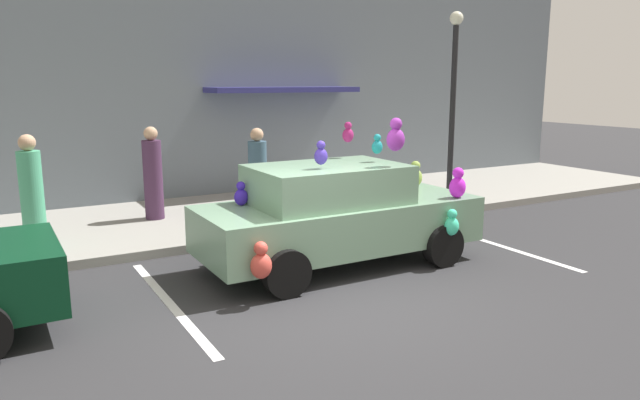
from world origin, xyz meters
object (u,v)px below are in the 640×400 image
Objects in this scene: teddy_bear_on_sidewalk at (255,203)px; pedestrian_by_lamp at (32,195)px; pedestrian_walking_past at (153,176)px; street_lamp_post at (453,89)px; pedestrian_near_shopfront at (258,174)px; plush_covered_car at (338,214)px.

pedestrian_by_lamp is at bearing 178.08° from teddy_bear_on_sidewalk.
teddy_bear_on_sidewalk is 0.45× the size of pedestrian_walking_past.
pedestrian_near_shopfront is at bearing 165.01° from street_lamp_post.
street_lamp_post is at bearing -5.29° from teddy_bear_on_sidewalk.
pedestrian_near_shopfront is at bearing 87.54° from plush_covered_car.
plush_covered_car is at bearing -85.03° from teddy_bear_on_sidewalk.
pedestrian_walking_past is at bearing 27.63° from pedestrian_by_lamp.
plush_covered_car is 2.40× the size of pedestrian_walking_past.
pedestrian_near_shopfront is 0.97× the size of pedestrian_walking_past.
pedestrian_walking_past reaches higher than pedestrian_near_shopfront.
pedestrian_walking_past is (-1.91, 0.59, 0.03)m from pedestrian_near_shopfront.
pedestrian_near_shopfront is (-4.02, 1.08, -1.65)m from street_lamp_post.
street_lamp_post is 2.27× the size of pedestrian_walking_past.
pedestrian_near_shopfront is at bearing 61.34° from teddy_bear_on_sidewalk.
teddy_bear_on_sidewalk is 0.46× the size of pedestrian_near_shopfront.
teddy_bear_on_sidewalk is 0.20× the size of street_lamp_post.
pedestrian_near_shopfront is 4.10m from pedestrian_by_lamp.
pedestrian_by_lamp reaches higher than pedestrian_near_shopfront.
plush_covered_car is 2.35× the size of pedestrian_by_lamp.
plush_covered_car is at bearing -34.73° from pedestrian_by_lamp.
pedestrian_by_lamp is at bearing 145.27° from plush_covered_car.
plush_covered_car is 3.27m from pedestrian_near_shopfront.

